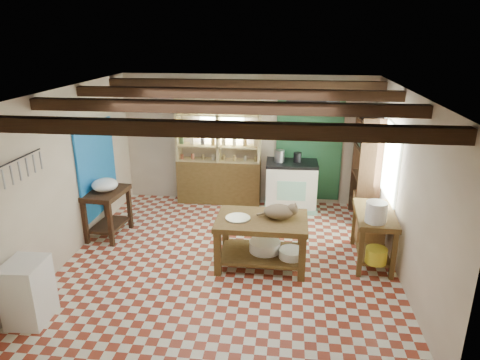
# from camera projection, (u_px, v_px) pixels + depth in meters

# --- Properties ---
(floor) EXTENTS (5.00, 5.00, 0.02)m
(floor) POSITION_uv_depth(u_px,v_px,m) (230.00, 258.00, 6.73)
(floor) COLOR maroon
(floor) RESTS_ON ground
(ceiling) EXTENTS (5.00, 5.00, 0.02)m
(ceiling) POSITION_uv_depth(u_px,v_px,m) (229.00, 91.00, 5.88)
(ceiling) COLOR #45454A
(ceiling) RESTS_ON wall_back
(wall_back) EXTENTS (5.00, 0.04, 2.60)m
(wall_back) POSITION_uv_depth(u_px,v_px,m) (247.00, 140.00, 8.65)
(wall_back) COLOR beige
(wall_back) RESTS_ON floor
(wall_front) EXTENTS (5.00, 0.04, 2.60)m
(wall_front) POSITION_uv_depth(u_px,v_px,m) (192.00, 268.00, 3.96)
(wall_front) COLOR beige
(wall_front) RESTS_ON floor
(wall_left) EXTENTS (0.04, 5.00, 2.60)m
(wall_left) POSITION_uv_depth(u_px,v_px,m) (69.00, 174.00, 6.58)
(wall_left) COLOR beige
(wall_left) RESTS_ON floor
(wall_right) EXTENTS (0.04, 5.00, 2.60)m
(wall_right) POSITION_uv_depth(u_px,v_px,m) (405.00, 187.00, 6.03)
(wall_right) COLOR beige
(wall_right) RESTS_ON floor
(ceiling_beams) EXTENTS (5.00, 3.80, 0.15)m
(ceiling_beams) POSITION_uv_depth(u_px,v_px,m) (229.00, 100.00, 5.92)
(ceiling_beams) COLOR #372113
(ceiling_beams) RESTS_ON ceiling
(blue_wall_patch) EXTENTS (0.04, 1.40, 1.60)m
(blue_wall_patch) POSITION_uv_depth(u_px,v_px,m) (97.00, 169.00, 7.49)
(blue_wall_patch) COLOR blue
(blue_wall_patch) RESTS_ON wall_left
(green_wall_patch) EXTENTS (1.30, 0.04, 2.30)m
(green_wall_patch) POSITION_uv_depth(u_px,v_px,m) (309.00, 144.00, 8.50)
(green_wall_patch) COLOR #20512F
(green_wall_patch) RESTS_ON wall_back
(window_back) EXTENTS (0.90, 0.02, 0.80)m
(window_back) POSITION_uv_depth(u_px,v_px,m) (222.00, 120.00, 8.56)
(window_back) COLOR #B7C8B1
(window_back) RESTS_ON wall_back
(window_right) EXTENTS (0.02, 1.30, 1.20)m
(window_right) POSITION_uv_depth(u_px,v_px,m) (389.00, 160.00, 6.94)
(window_right) COLOR #B7C8B1
(window_right) RESTS_ON wall_right
(utensil_rail) EXTENTS (0.06, 0.90, 0.28)m
(utensil_rail) POSITION_uv_depth(u_px,v_px,m) (21.00, 168.00, 5.29)
(utensil_rail) COLOR black
(utensil_rail) RESTS_ON wall_left
(pot_rack) EXTENTS (0.86, 0.12, 0.36)m
(pot_rack) POSITION_uv_depth(u_px,v_px,m) (313.00, 101.00, 7.80)
(pot_rack) COLOR black
(pot_rack) RESTS_ON ceiling
(shelving_unit) EXTENTS (1.70, 0.34, 2.20)m
(shelving_unit) POSITION_uv_depth(u_px,v_px,m) (219.00, 151.00, 8.60)
(shelving_unit) COLOR tan
(shelving_unit) RESTS_ON floor
(tall_rack) EXTENTS (0.40, 0.86, 2.00)m
(tall_rack) POSITION_uv_depth(u_px,v_px,m) (366.00, 168.00, 7.84)
(tall_rack) COLOR #372113
(tall_rack) RESTS_ON floor
(work_table) EXTENTS (1.35, 0.91, 0.76)m
(work_table) POSITION_uv_depth(u_px,v_px,m) (261.00, 242.00, 6.43)
(work_table) COLOR brown
(work_table) RESTS_ON floor
(stove) EXTENTS (1.01, 0.69, 0.97)m
(stove) POSITION_uv_depth(u_px,v_px,m) (291.00, 185.00, 8.49)
(stove) COLOR white
(stove) RESTS_ON floor
(prep_table) EXTENTS (0.63, 0.86, 0.83)m
(prep_table) POSITION_uv_depth(u_px,v_px,m) (108.00, 213.00, 7.35)
(prep_table) COLOR #372113
(prep_table) RESTS_ON floor
(white_cabinet) EXTENTS (0.46, 0.55, 0.79)m
(white_cabinet) POSITION_uv_depth(u_px,v_px,m) (28.00, 292.00, 5.17)
(white_cabinet) COLOR white
(white_cabinet) RESTS_ON floor
(right_counter) EXTENTS (0.62, 1.15, 0.81)m
(right_counter) POSITION_uv_depth(u_px,v_px,m) (373.00, 237.00, 6.54)
(right_counter) COLOR brown
(right_counter) RESTS_ON floor
(cat) EXTENTS (0.50, 0.42, 0.20)m
(cat) POSITION_uv_depth(u_px,v_px,m) (279.00, 212.00, 6.29)
(cat) COLOR #866D4D
(cat) RESTS_ON work_table
(steel_tray) EXTENTS (0.37, 0.37, 0.02)m
(steel_tray) POSITION_uv_depth(u_px,v_px,m) (238.00, 218.00, 6.30)
(steel_tray) COLOR #9D9DA5
(steel_tray) RESTS_ON work_table
(basin_large) EXTENTS (0.48, 0.48, 0.16)m
(basin_large) POSITION_uv_depth(u_px,v_px,m) (265.00, 246.00, 6.50)
(basin_large) COLOR white
(basin_large) RESTS_ON work_table
(basin_small) EXTENTS (0.37, 0.37, 0.13)m
(basin_small) POSITION_uv_depth(u_px,v_px,m) (291.00, 253.00, 6.32)
(basin_small) COLOR white
(basin_small) RESTS_ON work_table
(kettle_left) EXTENTS (0.20, 0.20, 0.23)m
(kettle_left) POSITION_uv_depth(u_px,v_px,m) (279.00, 156.00, 8.31)
(kettle_left) COLOR #9D9DA5
(kettle_left) RESTS_ON stove
(kettle_right) EXTENTS (0.16, 0.16, 0.19)m
(kettle_right) POSITION_uv_depth(u_px,v_px,m) (297.00, 157.00, 8.29)
(kettle_right) COLOR black
(kettle_right) RESTS_ON stove
(enamel_bowl) EXTENTS (0.47, 0.47, 0.22)m
(enamel_bowl) POSITION_uv_depth(u_px,v_px,m) (105.00, 185.00, 7.18)
(enamel_bowl) COLOR white
(enamel_bowl) RESTS_ON prep_table
(white_bucket) EXTENTS (0.31, 0.31, 0.30)m
(white_bucket) POSITION_uv_depth(u_px,v_px,m) (376.00, 212.00, 6.04)
(white_bucket) COLOR white
(white_bucket) RESTS_ON right_counter
(wicker_basket) EXTENTS (0.44, 0.36, 0.30)m
(wicker_basket) POSITION_uv_depth(u_px,v_px,m) (370.00, 230.00, 6.84)
(wicker_basket) COLOR #9D6D3F
(wicker_basket) RESTS_ON right_counter
(yellow_tub) EXTENTS (0.32, 0.32, 0.22)m
(yellow_tub) POSITION_uv_depth(u_px,v_px,m) (376.00, 255.00, 6.15)
(yellow_tub) COLOR gold
(yellow_tub) RESTS_ON right_counter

